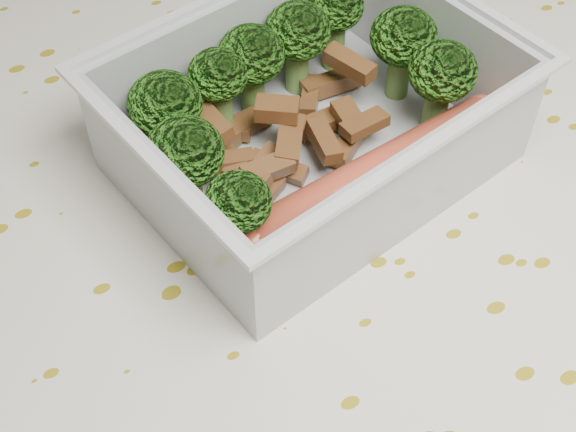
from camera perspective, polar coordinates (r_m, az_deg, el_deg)
name	(u,v)px	position (r m, az deg, el deg)	size (l,w,h in m)	color
dining_table	(274,337)	(0.48, -0.97, -8.63)	(1.40, 0.90, 0.75)	brown
tablecloth	(273,289)	(0.44, -1.05, -5.24)	(1.46, 0.96, 0.19)	silver
lunch_container	(312,130)	(0.43, 1.74, 6.15)	(0.23, 0.19, 0.07)	silver
broccoli_florets	(285,82)	(0.43, -0.24, 9.54)	(0.18, 0.14, 0.06)	#608C3F
meat_pile	(281,135)	(0.43, -0.51, 5.81)	(0.11, 0.08, 0.03)	brown
sausage	(374,177)	(0.41, 6.17, 2.79)	(0.17, 0.05, 0.03)	#CB4B31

